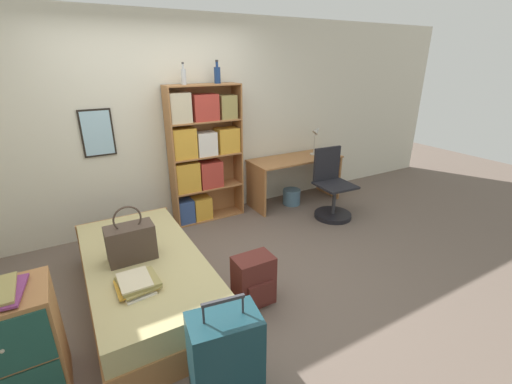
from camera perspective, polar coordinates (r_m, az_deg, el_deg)
name	(u,v)px	position (r m, az deg, el deg)	size (l,w,h in m)	color
ground_plane	(212,278)	(3.60, -7.38, -14.07)	(14.00, 14.00, 0.00)	#66564C
wall_back	(158,125)	(4.48, -16.05, 10.61)	(10.00, 0.09, 2.60)	beige
bed	(146,278)	(3.36, -17.90, -13.42)	(0.97, 1.96, 0.44)	#A36B3D
handbag	(131,242)	(3.15, -20.14, -7.85)	(0.39, 0.21, 0.50)	#47382D
book_stack_on_bed	(137,283)	(2.84, -19.26, -14.17)	(0.32, 0.36, 0.08)	silver
suitcase	(226,363)	(2.33, -5.06, -26.52)	(0.46, 0.33, 0.82)	#143842
dresser	(14,349)	(2.77, -35.32, -20.56)	(0.52, 0.46, 0.79)	#A36B3D
bookcase	(201,152)	(4.52, -9.09, 6.53)	(0.95, 0.28, 1.78)	#A36B3D
bottle_green	(184,76)	(4.32, -11.98, 18.37)	(0.06, 0.06, 0.25)	#B7BCC1
bottle_brown	(217,74)	(4.48, -6.47, 18.89)	(0.08, 0.08, 0.27)	navy
desk	(295,170)	(5.17, 6.50, 3.59)	(1.39, 0.56, 0.70)	#A36B3D
desk_lamp	(316,135)	(5.29, 9.99, 9.30)	(0.16, 0.11, 0.44)	#ADA89E
desk_chair	(332,196)	(4.84, 12.52, -0.61)	(0.51, 0.51, 0.95)	black
backpack	(254,281)	(3.15, -0.37, -14.54)	(0.35, 0.26, 0.47)	#56231E
waste_bin	(292,197)	(5.22, 5.95, -0.79)	(0.26, 0.26, 0.23)	slate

